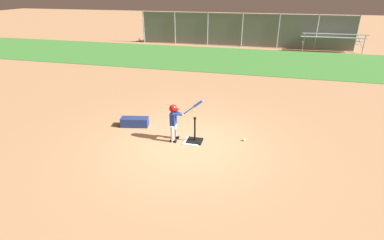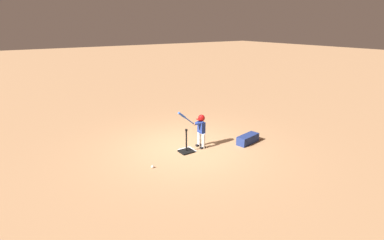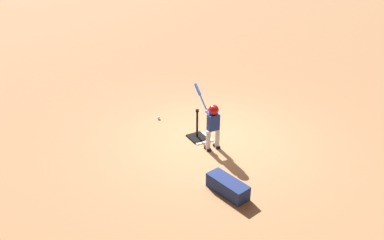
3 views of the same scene
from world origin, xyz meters
TOP-DOWN VIEW (x-y plane):
  - ground_plane at (0.00, 0.00)m, footprint 90.00×90.00m
  - home_plate at (0.08, 0.20)m, footprint 0.46×0.46m
  - batting_tee at (0.15, 0.27)m, footprint 0.42×0.38m
  - batter_child at (-0.41, 0.21)m, footprint 0.94×0.34m
  - baseball at (1.49, 0.64)m, footprint 0.07×0.07m
  - equipment_bag at (-1.90, 0.80)m, footprint 0.89×0.48m

SIDE VIEW (x-z plane):
  - ground_plane at x=0.00m, z-range 0.00..0.00m
  - home_plate at x=0.08m, z-range 0.00..0.02m
  - baseball at x=1.49m, z-range 0.00..0.07m
  - batting_tee at x=0.15m, z-range -0.26..0.48m
  - equipment_bag at x=-1.90m, z-range 0.00..0.28m
  - batter_child at x=-0.41m, z-range 0.04..1.33m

